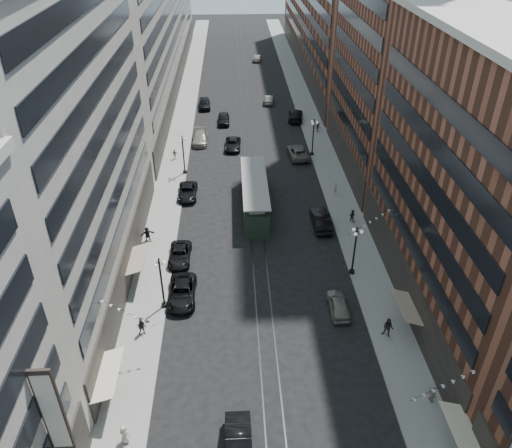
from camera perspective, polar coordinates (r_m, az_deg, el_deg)
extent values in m
plane|color=black|center=(74.27, -0.69, 7.69)|extent=(220.00, 220.00, 0.00)
cube|color=gray|center=(83.79, -8.63, 10.42)|extent=(4.00, 180.00, 0.15)
cube|color=gray|center=(84.43, 6.65, 10.75)|extent=(4.00, 180.00, 0.15)
cube|color=#2D2D33|center=(83.39, -1.45, 10.62)|extent=(0.12, 180.00, 0.02)
cube|color=#2D2D33|center=(83.44, -0.48, 10.64)|extent=(0.12, 180.00, 0.02)
cube|color=#ADA899|center=(46.21, -21.19, 8.10)|extent=(8.00, 36.00, 28.00)
cube|color=#ADA899|center=(105.79, -11.57, 22.21)|extent=(8.00, 90.00, 26.00)
cube|color=brown|center=(44.72, 23.33, 3.88)|extent=(8.00, 30.00, 24.00)
cube|color=brown|center=(66.88, 15.31, 22.71)|extent=(8.00, 26.00, 42.00)
cube|color=brown|center=(115.46, 7.50, 22.92)|extent=(8.00, 72.00, 24.00)
cylinder|color=black|center=(47.63, -10.41, -9.04)|extent=(0.56, 0.56, 0.30)
cylinder|color=black|center=(46.05, -10.71, -6.78)|extent=(0.18, 0.18, 5.20)
sphere|color=black|center=(44.34, -11.08, -3.99)|extent=(0.24, 0.24, 0.24)
sphere|color=white|center=(44.51, -10.45, -4.39)|extent=(0.36, 0.36, 0.36)
sphere|color=white|center=(44.92, -11.25, -4.10)|extent=(0.36, 0.36, 0.36)
sphere|color=white|center=(44.30, -11.37, -4.71)|extent=(0.36, 0.36, 0.36)
cylinder|color=black|center=(69.94, -8.12, 5.92)|extent=(0.56, 0.56, 0.30)
cylinder|color=black|center=(68.87, -8.28, 7.74)|extent=(0.18, 0.18, 5.20)
sphere|color=black|center=(67.74, -8.47, 9.88)|extent=(0.24, 0.24, 0.24)
sphere|color=white|center=(67.85, -8.06, 9.58)|extent=(0.36, 0.36, 0.36)
sphere|color=white|center=(68.28, -8.61, 9.69)|extent=(0.36, 0.36, 0.36)
sphere|color=white|center=(67.56, -8.66, 9.43)|extent=(0.36, 0.36, 0.36)
cylinder|color=black|center=(51.52, 10.88, -5.36)|extent=(0.56, 0.56, 0.30)
cylinder|color=black|center=(50.06, 11.17, -3.16)|extent=(0.18, 0.18, 5.20)
sphere|color=black|center=(48.49, 11.52, -0.49)|extent=(0.24, 0.24, 0.24)
sphere|color=white|center=(48.82, 11.98, -0.86)|extent=(0.36, 0.36, 0.36)
sphere|color=white|center=(48.97, 11.11, -0.63)|extent=(0.36, 0.36, 0.36)
sphere|color=white|center=(48.34, 11.31, -1.15)|extent=(0.36, 0.36, 0.36)
cylinder|color=black|center=(75.01, 6.42, 8.00)|extent=(0.56, 0.56, 0.30)
cylinder|color=black|center=(74.02, 6.53, 9.71)|extent=(0.18, 0.18, 5.20)
sphere|color=black|center=(72.96, 6.67, 11.73)|extent=(0.24, 0.24, 0.24)
sphere|color=white|center=(73.18, 7.01, 11.44)|extent=(0.36, 0.36, 0.36)
sphere|color=white|center=(73.43, 6.43, 11.55)|extent=(0.36, 0.36, 0.36)
sphere|color=white|center=(72.72, 6.52, 11.33)|extent=(0.36, 0.36, 0.36)
cube|color=#203324|center=(60.62, -0.16, 3.00)|extent=(2.78, 13.37, 2.90)
cube|color=gray|center=(59.75, -0.16, 4.48)|extent=(1.78, 12.25, 0.67)
cube|color=gray|center=(59.54, -0.16, 4.85)|extent=(3.01, 13.59, 0.17)
cylinder|color=black|center=(56.92, 0.08, -0.45)|extent=(2.56, 0.78, 0.78)
cylinder|color=black|center=(65.51, -0.36, 4.39)|extent=(2.56, 0.78, 0.78)
imported|color=black|center=(52.85, -8.71, -3.50)|extent=(2.28, 4.85, 1.34)
imported|color=slate|center=(46.84, 9.39, -9.06)|extent=(1.78, 4.35, 1.48)
imported|color=black|center=(36.86, -2.01, -24.09)|extent=(1.87, 5.21, 1.71)
imported|color=#BBAF9B|center=(38.33, -14.80, -22.21)|extent=(0.88, 0.66, 1.60)
imported|color=black|center=(44.93, -12.89, -11.43)|extent=(0.78, 0.44, 1.57)
imported|color=#A39887|center=(41.35, 19.51, -17.84)|extent=(0.57, 1.00, 1.61)
imported|color=black|center=(64.06, -7.84, 3.67)|extent=(2.34, 5.06, 1.40)
imported|color=gray|center=(79.15, -6.42, 9.78)|extent=(2.28, 5.59, 1.62)
imported|color=black|center=(93.57, -5.92, 13.56)|extent=(2.32, 5.13, 1.71)
imported|color=black|center=(57.94, 7.42, 0.49)|extent=(1.95, 5.43, 1.78)
imported|color=#646259|center=(74.13, 4.80, 8.20)|extent=(3.15, 5.96, 1.60)
imported|color=black|center=(87.84, 4.54, 12.31)|extent=(3.15, 6.14, 1.70)
imported|color=black|center=(86.23, -3.73, 11.91)|extent=(1.95, 4.80, 1.63)
imported|color=slate|center=(95.58, 1.47, 14.05)|extent=(1.90, 4.39, 1.41)
imported|color=black|center=(56.11, -12.31, -1.12)|extent=(1.63, 0.95, 1.69)
imported|color=#A39787|center=(73.95, -9.28, 7.89)|extent=(0.89, 0.44, 1.49)
imported|color=black|center=(59.22, 10.91, 0.94)|extent=(0.84, 0.66, 1.53)
imported|color=#AEA990|center=(64.72, 9.05, 4.12)|extent=(0.68, 0.66, 1.58)
imported|color=black|center=(82.83, 7.08, 10.92)|extent=(1.11, 0.70, 1.60)
imported|color=slate|center=(123.41, 0.13, 18.45)|extent=(2.00, 4.47, 1.42)
imported|color=black|center=(76.72, -2.67, 9.09)|extent=(2.54, 5.13, 1.40)
imported|color=black|center=(47.95, -8.45, -7.74)|extent=(2.56, 5.51, 1.53)
imported|color=black|center=(45.01, 14.85, -11.38)|extent=(1.05, 0.93, 1.91)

